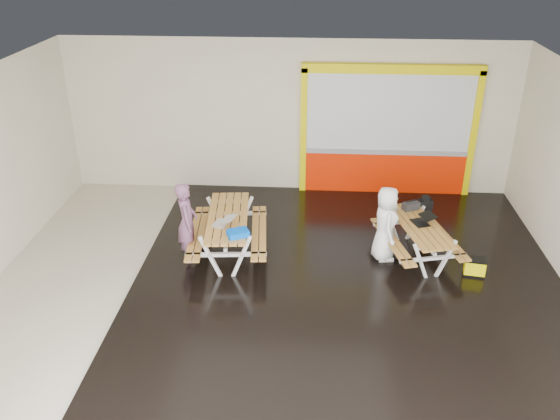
# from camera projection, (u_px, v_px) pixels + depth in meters

# --- Properties ---
(room) EXTENTS (10.02, 8.02, 3.52)m
(room) POSITION_uv_depth(u_px,v_px,m) (276.00, 194.00, 9.35)
(room) COLOR beige
(room) RESTS_ON ground
(deck) EXTENTS (7.50, 7.98, 0.05)m
(deck) POSITION_uv_depth(u_px,v_px,m) (348.00, 285.00, 10.05)
(deck) COLOR black
(deck) RESTS_ON room
(kiosk) EXTENTS (3.88, 0.16, 3.00)m
(kiosk) POSITION_uv_depth(u_px,v_px,m) (387.00, 134.00, 12.87)
(kiosk) COLOR red
(kiosk) RESTS_ON room
(picnic_table_left) EXTENTS (1.59, 2.19, 0.83)m
(picnic_table_left) POSITION_uv_depth(u_px,v_px,m) (228.00, 226.00, 10.73)
(picnic_table_left) COLOR #B37B31
(picnic_table_left) RESTS_ON deck
(picnic_table_right) EXTENTS (1.64, 2.06, 0.73)m
(picnic_table_right) POSITION_uv_depth(u_px,v_px,m) (419.00, 233.00, 10.63)
(picnic_table_right) COLOR #B37B31
(picnic_table_right) RESTS_ON deck
(person_left) EXTENTS (0.46, 0.61, 1.51)m
(person_left) POSITION_uv_depth(u_px,v_px,m) (187.00, 222.00, 10.36)
(person_left) COLOR #734865
(person_left) RESTS_ON deck
(person_right) EXTENTS (0.51, 0.73, 1.43)m
(person_right) POSITION_uv_depth(u_px,v_px,m) (386.00, 224.00, 10.52)
(person_right) COLOR white
(person_right) RESTS_ON deck
(laptop_left) EXTENTS (0.45, 0.43, 0.16)m
(laptop_left) POSITION_uv_depth(u_px,v_px,m) (224.00, 222.00, 10.34)
(laptop_left) COLOR silver
(laptop_left) RESTS_ON picnic_table_left
(laptop_right) EXTENTS (0.48, 0.46, 0.16)m
(laptop_right) POSITION_uv_depth(u_px,v_px,m) (423.00, 220.00, 10.60)
(laptop_right) COLOR black
(laptop_right) RESTS_ON picnic_table_right
(blue_pouch) EXTENTS (0.43, 0.38, 0.10)m
(blue_pouch) POSITION_uv_depth(u_px,v_px,m) (238.00, 233.00, 9.96)
(blue_pouch) COLOR blue
(blue_pouch) RESTS_ON picnic_table_left
(toolbox) EXTENTS (0.36, 0.29, 0.19)m
(toolbox) POSITION_uv_depth(u_px,v_px,m) (411.00, 206.00, 11.09)
(toolbox) COLOR black
(toolbox) RESTS_ON picnic_table_right
(backpack) EXTENTS (0.29, 0.21, 0.44)m
(backpack) POSITION_uv_depth(u_px,v_px,m) (425.00, 207.00, 11.36)
(backpack) COLOR black
(backpack) RESTS_ON picnic_table_right
(dark_case) EXTENTS (0.47, 0.45, 0.14)m
(dark_case) POSITION_uv_depth(u_px,v_px,m) (388.00, 253.00, 10.84)
(dark_case) COLOR black
(dark_case) RESTS_ON deck
(fluke_bag) EXTENTS (0.41, 0.30, 0.32)m
(fluke_bag) POSITION_uv_depth(u_px,v_px,m) (475.00, 267.00, 10.25)
(fluke_bag) COLOR black
(fluke_bag) RESTS_ON deck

